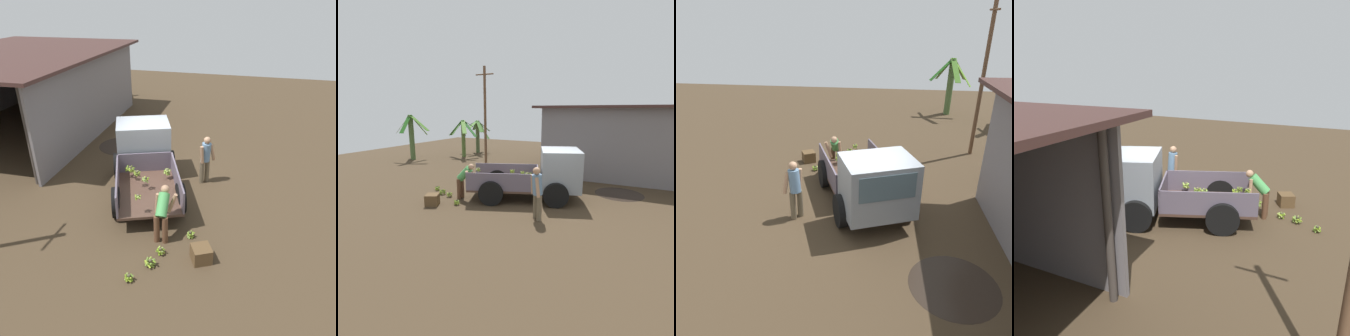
% 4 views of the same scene
% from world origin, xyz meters
% --- Properties ---
extents(ground, '(36.00, 36.00, 0.00)m').
position_xyz_m(ground, '(0.00, 0.00, 0.00)').
color(ground, '#423322').
extents(mud_patch_0, '(1.91, 1.91, 0.01)m').
position_xyz_m(mud_patch_0, '(2.34, 2.15, 0.00)').
color(mud_patch_0, black).
rests_on(mud_patch_0, ground).
extents(cargo_truck, '(4.54, 3.22, 1.95)m').
position_xyz_m(cargo_truck, '(-0.12, 0.25, 1.03)').
color(cargo_truck, '#4A3328').
rests_on(cargo_truck, ground).
extents(person_foreground_visitor, '(0.52, 0.57, 1.69)m').
position_xyz_m(person_foreground_visitor, '(0.20, -1.82, 0.94)').
color(person_foreground_visitor, brown).
rests_on(person_foreground_visitor, ground).
extents(person_worker_loading, '(0.74, 0.61, 1.41)m').
position_xyz_m(person_worker_loading, '(-3.01, -1.21, 0.82)').
color(person_worker_loading, brown).
rests_on(person_worker_loading, ground).
extents(banana_bunch_on_ground_0, '(0.23, 0.23, 0.20)m').
position_xyz_m(banana_bunch_on_ground_0, '(-4.70, -0.89, 0.11)').
color(banana_bunch_on_ground_0, '#463F2D').
rests_on(banana_bunch_on_ground_0, ground).
extents(banana_bunch_on_ground_1, '(0.30, 0.30, 0.22)m').
position_xyz_m(banana_bunch_on_ground_1, '(-4.14, -1.22, 0.12)').
color(banana_bunch_on_ground_1, '#4C4431').
rests_on(banana_bunch_on_ground_1, ground).
extents(banana_bunch_on_ground_2, '(0.25, 0.25, 0.20)m').
position_xyz_m(banana_bunch_on_ground_2, '(-3.68, -1.34, 0.11)').
color(banana_bunch_on_ground_2, brown).
rests_on(banana_bunch_on_ground_2, ground).
extents(banana_bunch_on_ground_3, '(0.24, 0.23, 0.20)m').
position_xyz_m(banana_bunch_on_ground_3, '(-2.86, -1.94, 0.10)').
color(banana_bunch_on_ground_3, '#413B2A').
rests_on(banana_bunch_on_ground_3, ground).
extents(wooden_crate_0, '(0.61, 0.61, 0.41)m').
position_xyz_m(wooden_crate_0, '(-3.64, -2.36, 0.20)').
color(wooden_crate_0, brown).
rests_on(wooden_crate_0, ground).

